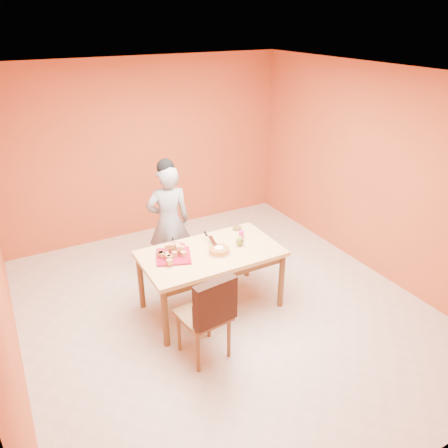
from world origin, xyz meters
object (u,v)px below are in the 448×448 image
egg_ornament (240,241)px  magenta_glass (241,234)px  sponge_cake (219,250)px  person (169,222)px  dining_chair (204,314)px  pastry_platter (174,256)px  dining_table (211,259)px  red_dinner_plate (175,247)px  checker_tin (237,228)px

egg_ornament → magenta_glass: egg_ornament is taller
sponge_cake → egg_ornament: bearing=6.9°
person → egg_ornament: (0.50, -0.97, 0.05)m
dining_chair → magenta_glass: dining_chair is taller
person → pastry_platter: size_ratio=4.08×
dining_table → red_dinner_plate: 0.44m
sponge_cake → person: bearing=101.5°
person → checker_tin: person is taller
red_dinner_plate → magenta_glass: magenta_glass is taller
red_dinner_plate → person: bearing=74.1°
sponge_cake → dining_chair: bearing=-128.7°
pastry_platter → magenta_glass: size_ratio=4.18×
person → checker_tin: bearing=148.7°
dining_table → sponge_cake: bearing=-46.5°
dining_table → pastry_platter: (-0.42, 0.09, 0.11)m
dining_chair → egg_ornament: bearing=33.4°
dining_table → pastry_platter: pastry_platter is taller
dining_table → red_dinner_plate: bearing=138.2°
dining_chair → sponge_cake: dining_chair is taller
person → red_dinner_plate: bearing=83.3°
dining_chair → sponge_cake: (0.51, 0.64, 0.28)m
egg_ornament → checker_tin: (0.19, 0.39, -0.05)m
dining_chair → checker_tin: (0.99, 1.06, 0.25)m
dining_chair → dining_table: bearing=51.6°
person → checker_tin: size_ratio=13.91×
person → magenta_glass: person is taller
dining_chair → sponge_cake: size_ratio=4.24×
dining_chair → sponge_cake: 0.87m
pastry_platter → egg_ornament: (0.79, -0.13, 0.05)m
dining_table → checker_tin: checker_tin is taller
egg_ornament → dining_chair: bearing=-125.3°
magenta_glass → dining_table: bearing=-165.2°
dining_chair → sponge_cake: bearing=44.8°
magenta_glass → checker_tin: (0.07, 0.22, -0.03)m
magenta_glass → checker_tin: 0.23m
dining_chair → checker_tin: dining_chair is taller
egg_ornament → checker_tin: size_ratio=1.12×
sponge_cake → checker_tin: bearing=41.3°
dining_table → checker_tin: size_ratio=14.34×
magenta_glass → checker_tin: size_ratio=0.82×
pastry_platter → egg_ornament: 0.80m
dining_table → checker_tin: bearing=32.4°
pastry_platter → red_dinner_plate: size_ratio=1.55×
magenta_glass → sponge_cake: bearing=-154.2°
dining_table → red_dinner_plate: (-0.32, 0.29, 0.10)m
pastry_platter → checker_tin: (0.97, 0.26, 0.01)m
dining_table → sponge_cake: sponge_cake is taller
pastry_platter → sponge_cake: (0.49, -0.16, 0.03)m
person → red_dinner_plate: (-0.19, -0.65, -0.01)m
dining_chair → checker_tin: bearing=40.5°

